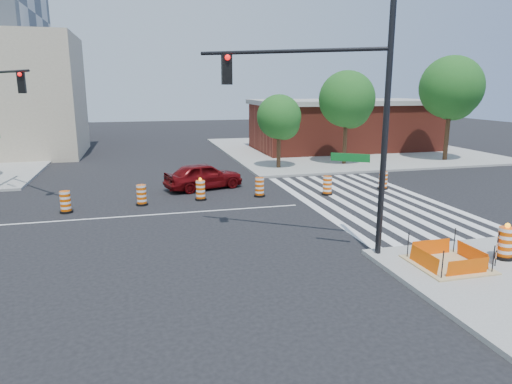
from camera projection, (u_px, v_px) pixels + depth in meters
ground at (152, 215)px, 20.98m from camera, size 120.00×120.00×0.00m
sidewalk_ne at (343, 149)px, 42.36m from camera, size 22.00×22.00×0.15m
crosswalk_east at (367, 200)px, 23.67m from camera, size 6.75×13.50×0.01m
lane_centerline at (152, 215)px, 20.98m from camera, size 14.00×0.12×0.01m
excavation_pit at (448, 263)px, 14.66m from camera, size 2.20×2.20×0.90m
brick_storefront at (344, 125)px, 41.85m from camera, size 16.50×8.50×4.60m
red_coupe at (204, 176)px, 26.18m from camera, size 4.83×3.05×1.53m
signal_pole_se at (331, 99)px, 15.19m from camera, size 5.57×3.81×8.73m
pit_drum at (505, 244)px, 15.14m from camera, size 0.63×0.63×1.24m
barricade at (497, 247)px, 14.82m from camera, size 0.57×0.59×0.93m
tree_north_c at (279, 119)px, 31.80m from camera, size 3.13×3.10×5.26m
tree_north_d at (347, 102)px, 33.14m from camera, size 4.07×4.07×6.93m
tree_north_e at (451, 91)px, 34.81m from camera, size 4.76×4.76×8.09m
median_drum_2 at (66, 203)px, 21.26m from camera, size 0.60×0.60×1.02m
median_drum_3 at (142, 196)px, 22.62m from camera, size 0.60×0.60×1.02m
median_drum_4 at (201, 191)px, 23.65m from camera, size 0.60×0.60×1.18m
median_drum_5 at (260, 188)px, 24.41m from camera, size 0.60×0.60×1.02m
median_drum_6 at (327, 186)px, 24.80m from camera, size 0.60×0.60×1.02m
median_drum_7 at (383, 181)px, 26.13m from camera, size 0.60×0.60×1.02m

